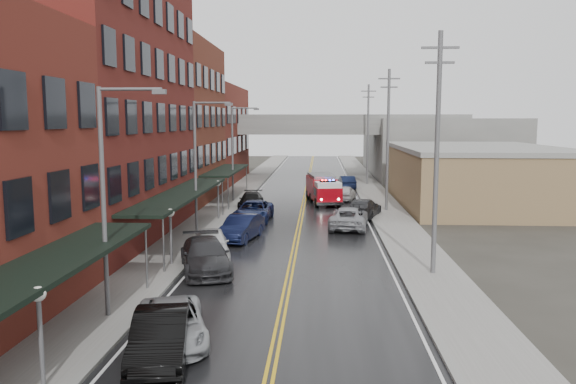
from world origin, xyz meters
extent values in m
cube|color=black|center=(0.00, 30.00, 0.01)|extent=(11.00, 160.00, 0.02)
cube|color=slate|center=(-7.30, 30.00, 0.07)|extent=(3.00, 160.00, 0.15)
cube|color=slate|center=(7.30, 30.00, 0.07)|extent=(3.00, 160.00, 0.15)
cube|color=gray|center=(-5.65, 30.00, 0.07)|extent=(0.30, 160.00, 0.15)
cube|color=gray|center=(5.65, 30.00, 0.07)|extent=(0.30, 160.00, 0.15)
cube|color=#561816|center=(-13.30, 23.00, 9.00)|extent=(9.00, 20.00, 18.00)
cube|color=#5D241B|center=(-13.30, 40.50, 7.50)|extent=(9.00, 15.00, 15.00)
cube|color=maroon|center=(-13.30, 58.00, 6.00)|extent=(9.00, 20.00, 12.00)
cube|color=#92784E|center=(16.00, 40.00, 2.50)|extent=(14.00, 22.00, 5.00)
cube|color=slate|center=(18.00, 70.00, 4.00)|extent=(18.00, 30.00, 8.00)
cube|color=black|center=(-7.50, 4.00, 3.00)|extent=(2.60, 16.00, 0.18)
cylinder|color=slate|center=(-6.35, 11.60, 1.50)|extent=(0.10, 0.10, 3.00)
cube|color=black|center=(-7.50, 23.00, 3.00)|extent=(2.60, 18.00, 0.18)
cylinder|color=slate|center=(-6.35, 14.40, 1.50)|extent=(0.10, 0.10, 3.00)
cylinder|color=slate|center=(-6.35, 31.60, 1.50)|extent=(0.10, 0.10, 3.00)
cube|color=black|center=(-7.50, 40.50, 3.00)|extent=(2.60, 13.00, 0.18)
cylinder|color=slate|center=(-6.35, 34.40, 1.50)|extent=(0.10, 0.10, 3.00)
cylinder|color=slate|center=(-6.35, 46.60, 1.50)|extent=(0.10, 0.10, 3.00)
cylinder|color=#59595B|center=(-6.40, 2.00, 1.40)|extent=(0.14, 0.14, 2.80)
sphere|color=silver|center=(-6.40, 2.00, 2.90)|extent=(0.44, 0.44, 0.44)
cylinder|color=#59595B|center=(-6.40, 16.00, 1.40)|extent=(0.14, 0.14, 2.80)
sphere|color=silver|center=(-6.40, 16.00, 2.90)|extent=(0.44, 0.44, 0.44)
cylinder|color=#59595B|center=(-6.40, 30.00, 1.40)|extent=(0.14, 0.14, 2.80)
sphere|color=silver|center=(-6.40, 30.00, 2.90)|extent=(0.44, 0.44, 0.44)
cylinder|color=#59595B|center=(-6.80, 8.00, 4.50)|extent=(0.18, 0.18, 9.00)
cylinder|color=#59595B|center=(-5.60, 8.00, 8.90)|extent=(2.40, 0.12, 0.12)
cube|color=#59595B|center=(-4.50, 8.00, 8.80)|extent=(0.50, 0.22, 0.18)
cylinder|color=#59595B|center=(-6.80, 24.00, 4.50)|extent=(0.18, 0.18, 9.00)
cylinder|color=#59595B|center=(-5.60, 24.00, 8.90)|extent=(2.40, 0.12, 0.12)
cube|color=#59595B|center=(-4.50, 24.00, 8.80)|extent=(0.50, 0.22, 0.18)
cylinder|color=#59595B|center=(-6.80, 40.00, 4.50)|extent=(0.18, 0.18, 9.00)
cylinder|color=#59595B|center=(-5.60, 40.00, 8.90)|extent=(2.40, 0.12, 0.12)
cube|color=#59595B|center=(-4.50, 40.00, 8.80)|extent=(0.50, 0.22, 0.18)
cylinder|color=#59595B|center=(7.20, 15.00, 6.00)|extent=(0.24, 0.24, 12.00)
cube|color=#59595B|center=(7.20, 15.00, 11.20)|extent=(1.80, 0.12, 0.12)
cube|color=#59595B|center=(7.20, 15.00, 10.50)|extent=(1.40, 0.12, 0.12)
cylinder|color=#59595B|center=(7.20, 35.00, 6.00)|extent=(0.24, 0.24, 12.00)
cube|color=#59595B|center=(7.20, 35.00, 11.20)|extent=(1.80, 0.12, 0.12)
cube|color=#59595B|center=(7.20, 35.00, 10.50)|extent=(1.40, 0.12, 0.12)
cylinder|color=#59595B|center=(7.20, 55.00, 6.00)|extent=(0.24, 0.24, 12.00)
cube|color=#59595B|center=(7.20, 55.00, 11.20)|extent=(1.80, 0.12, 0.12)
cube|color=#59595B|center=(7.20, 55.00, 10.50)|extent=(1.40, 0.12, 0.12)
cube|color=slate|center=(0.00, 62.00, 6.75)|extent=(40.00, 10.00, 1.50)
cube|color=slate|center=(-11.00, 62.00, 3.00)|extent=(1.60, 8.00, 6.00)
cube|color=slate|center=(11.00, 62.00, 3.00)|extent=(1.60, 8.00, 6.00)
cube|color=#990710|center=(1.63, 40.72, 1.41)|extent=(3.06, 5.30, 1.91)
cube|color=#990710|center=(2.21, 37.23, 1.13)|extent=(2.62, 2.70, 1.36)
cube|color=silver|center=(2.21, 37.23, 2.04)|extent=(2.48, 2.50, 0.45)
cube|color=black|center=(2.18, 37.41, 1.41)|extent=(2.50, 1.81, 0.73)
cube|color=slate|center=(1.63, 40.72, 2.50)|extent=(2.77, 4.90, 0.27)
cube|color=black|center=(2.21, 37.23, 2.34)|extent=(1.47, 0.49, 0.13)
sphere|color=#FF0C0C|center=(1.72, 37.15, 2.41)|extent=(0.18, 0.18, 0.18)
sphere|color=#1933FF|center=(2.70, 37.31, 2.41)|extent=(0.18, 0.18, 0.18)
cylinder|color=black|center=(1.24, 36.98, 0.45)|extent=(0.95, 0.46, 0.91)
cylinder|color=black|center=(3.21, 37.30, 0.45)|extent=(0.95, 0.46, 0.91)
cylinder|color=black|center=(0.72, 40.11, 0.45)|extent=(0.95, 0.46, 0.91)
cylinder|color=black|center=(2.69, 40.44, 0.45)|extent=(0.95, 0.46, 0.91)
cylinder|color=black|center=(0.35, 42.35, 0.45)|extent=(0.95, 0.46, 0.91)
cylinder|color=black|center=(2.32, 42.68, 0.45)|extent=(0.95, 0.46, 0.91)
imported|color=black|center=(-3.60, 4.20, 0.81)|extent=(2.55, 5.13, 1.62)
imported|color=#969A9D|center=(-3.65, 5.80, 0.69)|extent=(3.65, 5.41, 1.38)
imported|color=#29292C|center=(-4.37, 15.07, 0.83)|extent=(3.91, 6.18, 1.67)
imported|color=silver|center=(-4.64, 18.02, 0.82)|extent=(2.99, 5.12, 1.64)
imported|color=black|center=(-3.60, 22.80, 0.82)|extent=(2.73, 5.23, 1.64)
imported|color=#131D47|center=(-3.60, 29.82, 0.78)|extent=(2.79, 5.71, 1.56)
imported|color=black|center=(-4.59, 36.09, 0.71)|extent=(2.10, 4.93, 1.42)
imported|color=gray|center=(3.60, 27.22, 0.78)|extent=(3.22, 5.87, 1.56)
imported|color=#28282A|center=(5.00, 31.94, 0.76)|extent=(3.59, 5.63, 1.52)
imported|color=silver|center=(4.01, 41.80, 0.72)|extent=(2.50, 4.47, 1.44)
imported|color=black|center=(4.58, 51.16, 0.75)|extent=(2.01, 4.66, 1.49)
camera|label=1|loc=(1.48, -12.83, 7.74)|focal=35.00mm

